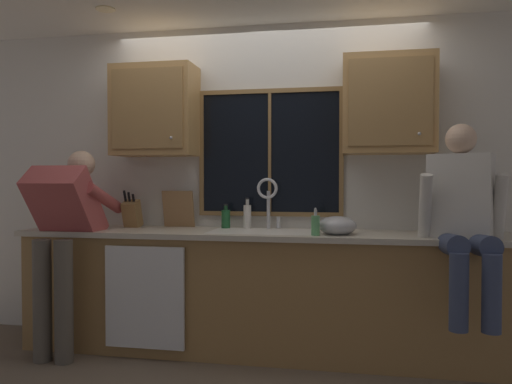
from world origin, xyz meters
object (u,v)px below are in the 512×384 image
cutting_board (178,209)px  bottle_tall_clear (247,216)px  knife_block (132,214)px  bottle_green_glass (226,218)px  soap_dispenser (315,225)px  person_sitting_on_counter (463,211)px  mixing_bowl (337,226)px  person_standing (65,227)px

cutting_board → bottle_tall_clear: size_ratio=1.23×
knife_block → bottle_green_glass: 0.77m
soap_dispenser → bottle_tall_clear: (-0.57, 0.39, 0.03)m
bottle_green_glass → bottle_tall_clear: bottle_tall_clear is taller
person_sitting_on_counter → bottle_green_glass: 1.76m
mixing_bowl → cutting_board: bearing=166.6°
person_standing → person_sitting_on_counter: size_ratio=1.22×
person_sitting_on_counter → bottle_tall_clear: bearing=163.1°
person_standing → bottle_green_glass: 1.22m
person_standing → mixing_bowl: bearing=6.1°
person_standing → knife_block: bearing=51.4°
person_sitting_on_counter → bottle_green_glass: size_ratio=6.52×
person_standing → person_sitting_on_counter: (2.81, 0.03, 0.15)m
person_sitting_on_counter → bottle_tall_clear: person_sitting_on_counter is taller
person_sitting_on_counter → knife_block: 2.50m
person_sitting_on_counter → soap_dispenser: (-0.96, 0.07, -0.11)m
person_sitting_on_counter → soap_dispenser: bearing=175.9°
person_standing → bottle_tall_clear: 1.38m
person_standing → soap_dispenser: person_standing is taller
person_standing → cutting_board: bearing=36.5°
person_sitting_on_counter → bottle_tall_clear: 1.59m
bottle_green_glass → knife_block: bearing=-175.3°
person_sitting_on_counter → mixing_bowl: person_sitting_on_counter is taller
person_standing → knife_block: size_ratio=4.78×
person_sitting_on_counter → soap_dispenser: 0.97m
knife_block → mixing_bowl: 1.67m
bottle_tall_clear → bottle_green_glass: bearing=-179.1°
person_standing → cutting_board: (0.71, 0.52, 0.11)m
knife_block → bottle_green_glass: bearing=4.7°
person_sitting_on_counter → cutting_board: bearing=166.9°
soap_dispenser → bottle_green_glass: bearing=152.2°
mixing_bowl → person_sitting_on_counter: bearing=-12.6°
cutting_board → soap_dispenser: 1.23m
cutting_board → soap_dispenser: bearing=-20.1°
person_sitting_on_counter → bottle_tall_clear: size_ratio=5.15×
person_standing → knife_block: (0.34, 0.43, 0.08)m
cutting_board → soap_dispenser: cutting_board is taller
mixing_bowl → bottle_green_glass: size_ratio=1.41×
person_sitting_on_counter → knife_block: size_ratio=3.92×
bottle_tall_clear → person_standing: bearing=-159.0°
soap_dispenser → bottle_tall_clear: bearing=145.2°
soap_dispenser → knife_block: bearing=167.8°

